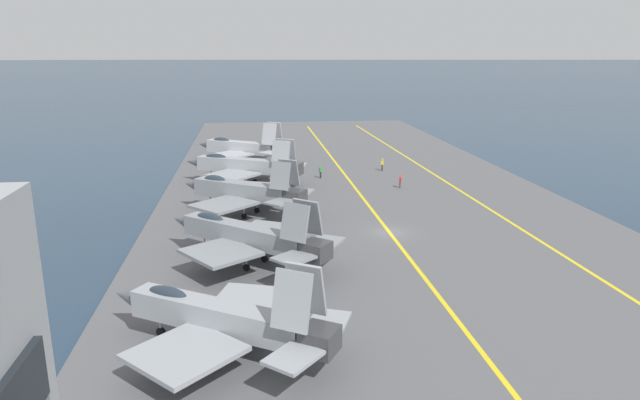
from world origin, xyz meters
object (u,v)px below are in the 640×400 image
object	(u,v)px
parked_jet_nearest	(221,317)
parked_jet_fifth	(243,147)
parked_jet_fourth	(244,165)
parked_jet_second	(247,235)
crew_yellow_vest	(382,164)
crew_green_vest	(321,171)
crew_red_vest	(400,181)
parked_jet_third	(243,191)

from	to	relation	value
parked_jet_nearest	parked_jet_fifth	distance (m)	59.03
parked_jet_nearest	parked_jet_fourth	world-z (taller)	parked_jet_fourth
parked_jet_second	crew_yellow_vest	world-z (taller)	parked_jet_second
parked_jet_fourth	crew_green_vest	bearing A→B (deg)	-74.78
parked_jet_fifth	crew_red_vest	bearing A→B (deg)	-132.89
parked_jet_fifth	crew_red_vest	world-z (taller)	parked_jet_fifth
parked_jet_fifth	parked_jet_fourth	bearing A→B (deg)	-178.76
parked_jet_nearest	crew_red_vest	world-z (taller)	parked_jet_nearest
parked_jet_fourth	parked_jet_fifth	bearing A→B (deg)	1.24
parked_jet_fifth	crew_yellow_vest	xyz separation A→B (m)	(-8.12, -20.84, -1.61)
parked_jet_third	crew_green_vest	bearing A→B (deg)	-31.65
parked_jet_fifth	parked_jet_third	bearing A→B (deg)	-179.31
parked_jet_nearest	crew_green_vest	bearing A→B (deg)	-14.04
parked_jet_nearest	parked_jet_third	bearing A→B (deg)	-2.10
crew_yellow_vest	parked_jet_nearest	bearing A→B (deg)	157.03
parked_jet_fourth	parked_jet_third	bearing A→B (deg)	-179.88
parked_jet_third	crew_green_vest	xyz separation A→B (m)	(17.29, -10.66, -1.71)
crew_yellow_vest	parked_jet_fourth	bearing A→B (deg)	108.44
parked_jet_third	crew_yellow_vest	world-z (taller)	parked_jet_third
parked_jet_fifth	crew_green_vest	distance (m)	16.41
crew_yellow_vest	crew_red_vest	bearing A→B (deg)	179.26
parked_jet_second	parked_jet_fourth	world-z (taller)	parked_jet_fourth
parked_jet_fourth	parked_jet_fifth	size ratio (longest dim) A/B	1.07
crew_yellow_vest	parked_jet_second	bearing A→B (deg)	151.15
parked_jet_fifth	crew_yellow_vest	size ratio (longest dim) A/B	8.49
parked_jet_second	crew_red_vest	bearing A→B (deg)	-38.19
parked_jet_second	parked_jet_fifth	distance (m)	44.56
crew_yellow_vest	crew_red_vest	distance (m)	11.11
parked_jet_second	parked_jet_fourth	distance (m)	29.60
parked_jet_fourth	parked_jet_nearest	bearing A→B (deg)	178.63
parked_jet_nearest	parked_jet_second	world-z (taller)	parked_jet_nearest
crew_red_vest	parked_jet_fifth	bearing A→B (deg)	47.11
parked_jet_fifth	crew_yellow_vest	distance (m)	22.43
parked_jet_fourth	crew_yellow_vest	world-z (taller)	parked_jet_fourth
crew_yellow_vest	crew_red_vest	xyz separation A→B (m)	(-11.11, 0.14, -0.06)
crew_green_vest	parked_jet_fifth	bearing A→B (deg)	42.42
crew_yellow_vest	crew_green_vest	size ratio (longest dim) A/B	1.03
crew_yellow_vest	crew_green_vest	xyz separation A→B (m)	(-3.94, 9.83, -0.03)
parked_jet_fourth	parked_jet_fifth	distance (m)	14.97
parked_jet_third	parked_jet_nearest	bearing A→B (deg)	177.90
parked_jet_third	crew_red_vest	bearing A→B (deg)	-63.56
crew_red_vest	parked_jet_fourth	bearing A→B (deg)	78.18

